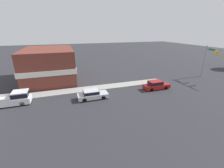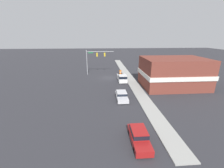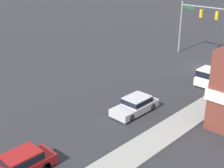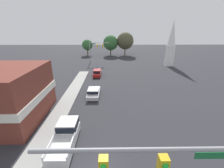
% 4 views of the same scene
% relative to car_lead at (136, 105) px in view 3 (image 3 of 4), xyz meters
% --- Properties ---
extents(ground_plane, '(200.00, 200.00, 0.00)m').
position_rel_car_lead_xyz_m(ground_plane, '(1.67, -14.91, -0.75)').
color(ground_plane, '#2D2D33').
extents(near_signal_assembly, '(7.96, 0.49, 7.25)m').
position_rel_car_lead_xyz_m(near_signal_assembly, '(5.30, -18.97, 4.52)').
color(near_signal_assembly, gray).
rests_on(near_signal_assembly, ground).
extents(car_lead, '(1.91, 4.67, 1.44)m').
position_rel_car_lead_xyz_m(car_lead, '(0.00, 0.00, 0.00)').
color(car_lead, black).
rests_on(car_lead, ground).
extents(car_second_ahead, '(1.76, 4.76, 1.55)m').
position_rel_car_lead_xyz_m(car_second_ahead, '(-0.32, 11.69, 0.05)').
color(car_second_ahead, black).
rests_on(car_second_ahead, ground).
extents(pickup_truck_parked, '(2.01, 5.34, 1.93)m').
position_rel_car_lead_xyz_m(pickup_truck_parked, '(-1.63, -10.95, 0.19)').
color(pickup_truck_parked, black).
rests_on(pickup_truck_parked, ground).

